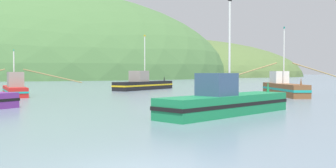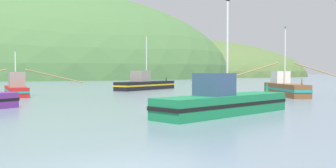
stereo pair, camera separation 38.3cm
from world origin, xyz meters
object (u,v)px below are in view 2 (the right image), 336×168
(fishing_boat_brown, at_px, (285,88))
(fishing_boat_red, at_px, (16,88))
(fishing_boat_green, at_px, (224,102))
(fishing_boat_black, at_px, (145,84))

(fishing_boat_brown, xyz_separation_m, fishing_boat_red, (-26.77, 5.64, -0.06))
(fishing_boat_brown, bearing_deg, fishing_boat_red, -91.19)
(fishing_boat_brown, relative_size, fishing_boat_red, 0.98)
(fishing_boat_red, distance_m, fishing_boat_green, 25.37)
(fishing_boat_black, relative_size, fishing_boat_green, 1.00)
(fishing_boat_black, xyz_separation_m, fishing_boat_brown, (11.88, -16.17, 0.06))
(fishing_boat_black, height_order, fishing_boat_brown, fishing_boat_black)
(fishing_boat_green, bearing_deg, fishing_boat_brown, 18.53)
(fishing_boat_red, relative_size, fishing_boat_green, 1.41)
(fishing_boat_red, bearing_deg, fishing_boat_brown, -115.86)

